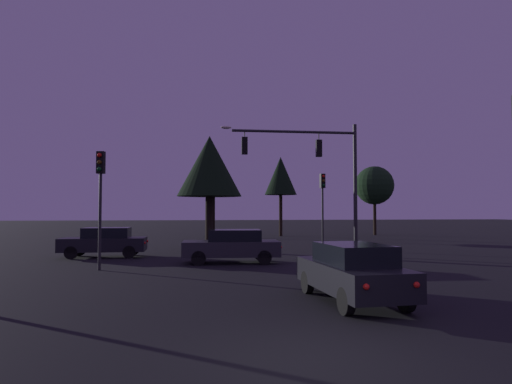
{
  "coord_description": "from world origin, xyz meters",
  "views": [
    {
      "loc": [
        -1.82,
        -6.81,
        2.38
      ],
      "look_at": [
        1.71,
        18.82,
        3.49
      ],
      "focal_mm": 30.88,
      "sensor_mm": 36.0,
      "label": 1
    }
  ],
  "objects_px": {
    "car_crossing_right": "(232,245)",
    "tree_left_far": "(209,167)",
    "tree_center_horizon": "(214,178)",
    "tree_right_cluster": "(281,176)",
    "traffic_light_corner_right": "(100,186)",
    "car_crossing_left": "(105,242)",
    "traffic_signal_mast_arm": "(317,163)",
    "traffic_light_corner_left": "(323,196)",
    "tree_behind_sign": "(374,186)",
    "car_nearside_lane": "(352,271)"
  },
  "relations": [
    {
      "from": "tree_left_far",
      "to": "tree_right_cluster",
      "type": "relative_size",
      "value": 0.92
    },
    {
      "from": "traffic_light_corner_right",
      "to": "tree_center_horizon",
      "type": "bearing_deg",
      "value": 76.37
    },
    {
      "from": "traffic_signal_mast_arm",
      "to": "tree_right_cluster",
      "type": "distance_m",
      "value": 18.64
    },
    {
      "from": "car_crossing_left",
      "to": "tree_center_horizon",
      "type": "relative_size",
      "value": 0.59
    },
    {
      "from": "tree_left_far",
      "to": "tree_center_horizon",
      "type": "distance_m",
      "value": 14.21
    },
    {
      "from": "traffic_signal_mast_arm",
      "to": "tree_right_cluster",
      "type": "xyz_separation_m",
      "value": [
        1.67,
        18.55,
        0.77
      ]
    },
    {
      "from": "traffic_signal_mast_arm",
      "to": "tree_behind_sign",
      "type": "height_order",
      "value": "traffic_signal_mast_arm"
    },
    {
      "from": "tree_behind_sign",
      "to": "tree_center_horizon",
      "type": "xyz_separation_m",
      "value": [
        -15.99,
        -0.74,
        0.57
      ]
    },
    {
      "from": "car_crossing_right",
      "to": "tree_behind_sign",
      "type": "height_order",
      "value": "tree_behind_sign"
    },
    {
      "from": "traffic_light_corner_left",
      "to": "tree_right_cluster",
      "type": "relative_size",
      "value": 0.62
    },
    {
      "from": "traffic_light_corner_left",
      "to": "traffic_light_corner_right",
      "type": "xyz_separation_m",
      "value": [
        -11.7,
        -8.25,
        0.05
      ]
    },
    {
      "from": "tree_center_horizon",
      "to": "traffic_light_corner_right",
      "type": "bearing_deg",
      "value": -103.63
    },
    {
      "from": "traffic_light_corner_left",
      "to": "car_nearside_lane",
      "type": "relative_size",
      "value": 1.09
    },
    {
      "from": "car_nearside_lane",
      "to": "tree_center_horizon",
      "type": "relative_size",
      "value": 0.59
    },
    {
      "from": "traffic_light_corner_right",
      "to": "tree_right_cluster",
      "type": "relative_size",
      "value": 0.63
    },
    {
      "from": "car_crossing_left",
      "to": "tree_behind_sign",
      "type": "xyz_separation_m",
      "value": [
        22.26,
        18.08,
        4.11
      ]
    },
    {
      "from": "traffic_signal_mast_arm",
      "to": "traffic_light_corner_left",
      "type": "relative_size",
      "value": 1.54
    },
    {
      "from": "car_nearside_lane",
      "to": "tree_left_far",
      "type": "height_order",
      "value": "tree_left_far"
    },
    {
      "from": "car_nearside_lane",
      "to": "traffic_light_corner_left",
      "type": "bearing_deg",
      "value": 76.21
    },
    {
      "from": "tree_right_cluster",
      "to": "traffic_light_corner_right",
      "type": "bearing_deg",
      "value": -117.57
    },
    {
      "from": "car_crossing_left",
      "to": "tree_behind_sign",
      "type": "relative_size",
      "value": 0.63
    },
    {
      "from": "car_crossing_right",
      "to": "traffic_light_corner_left",
      "type": "bearing_deg",
      "value": 46.14
    },
    {
      "from": "traffic_light_corner_left",
      "to": "tree_behind_sign",
      "type": "bearing_deg",
      "value": 56.97
    },
    {
      "from": "car_crossing_right",
      "to": "tree_right_cluster",
      "type": "bearing_deg",
      "value": 73.07
    },
    {
      "from": "traffic_light_corner_left",
      "to": "tree_right_cluster",
      "type": "distance_m",
      "value": 14.6
    },
    {
      "from": "traffic_light_corner_left",
      "to": "car_nearside_lane",
      "type": "height_order",
      "value": "traffic_light_corner_left"
    },
    {
      "from": "car_crossing_right",
      "to": "tree_left_far",
      "type": "relative_size",
      "value": 0.65
    },
    {
      "from": "tree_left_far",
      "to": "car_nearside_lane",
      "type": "bearing_deg",
      "value": -78.25
    },
    {
      "from": "traffic_light_corner_left",
      "to": "tree_center_horizon",
      "type": "bearing_deg",
      "value": 113.63
    },
    {
      "from": "tree_behind_sign",
      "to": "tree_center_horizon",
      "type": "distance_m",
      "value": 16.01
    },
    {
      "from": "car_crossing_left",
      "to": "tree_right_cluster",
      "type": "bearing_deg",
      "value": 54.11
    },
    {
      "from": "car_nearside_lane",
      "to": "tree_center_horizon",
      "type": "distance_m",
      "value": 30.25
    },
    {
      "from": "tree_left_far",
      "to": "tree_behind_sign",
      "type": "bearing_deg",
      "value": 41.6
    },
    {
      "from": "tree_left_far",
      "to": "tree_center_horizon",
      "type": "xyz_separation_m",
      "value": [
        0.82,
        14.18,
        0.42
      ]
    },
    {
      "from": "traffic_light_corner_right",
      "to": "car_crossing_right",
      "type": "bearing_deg",
      "value": 18.04
    },
    {
      "from": "traffic_light_corner_right",
      "to": "car_crossing_right",
      "type": "relative_size",
      "value": 1.06
    },
    {
      "from": "car_nearside_lane",
      "to": "car_crossing_right",
      "type": "bearing_deg",
      "value": 104.88
    },
    {
      "from": "tree_center_horizon",
      "to": "tree_right_cluster",
      "type": "xyz_separation_m",
      "value": [
        6.37,
        0.15,
        0.21
      ]
    },
    {
      "from": "traffic_signal_mast_arm",
      "to": "tree_center_horizon",
      "type": "relative_size",
      "value": 1.0
    },
    {
      "from": "tree_right_cluster",
      "to": "traffic_light_corner_left",
      "type": "bearing_deg",
      "value": -90.54
    },
    {
      "from": "traffic_signal_mast_arm",
      "to": "traffic_light_corner_left",
      "type": "distance_m",
      "value": 4.69
    },
    {
      "from": "car_crossing_right",
      "to": "car_nearside_lane",
      "type": "bearing_deg",
      "value": -75.12
    },
    {
      "from": "traffic_signal_mast_arm",
      "to": "car_nearside_lane",
      "type": "height_order",
      "value": "traffic_signal_mast_arm"
    },
    {
      "from": "tree_behind_sign",
      "to": "tree_right_cluster",
      "type": "bearing_deg",
      "value": -176.49
    },
    {
      "from": "car_crossing_right",
      "to": "tree_behind_sign",
      "type": "xyz_separation_m",
      "value": [
        15.97,
        21.47,
        4.11
      ]
    },
    {
      "from": "traffic_signal_mast_arm",
      "to": "car_crossing_right",
      "type": "distance_m",
      "value": 6.66
    },
    {
      "from": "traffic_light_corner_left",
      "to": "car_crossing_right",
      "type": "distance_m",
      "value": 9.32
    },
    {
      "from": "car_crossing_right",
      "to": "tree_center_horizon",
      "type": "height_order",
      "value": "tree_center_horizon"
    },
    {
      "from": "traffic_light_corner_right",
      "to": "tree_behind_sign",
      "type": "xyz_separation_m",
      "value": [
        21.44,
        23.25,
        1.53
      ]
    },
    {
      "from": "traffic_light_corner_right",
      "to": "car_crossing_right",
      "type": "distance_m",
      "value": 6.31
    }
  ]
}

